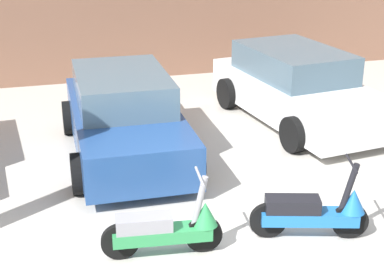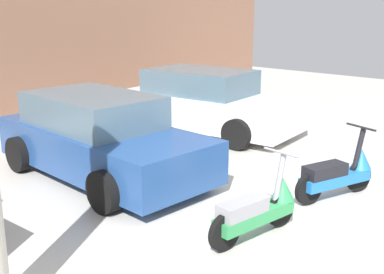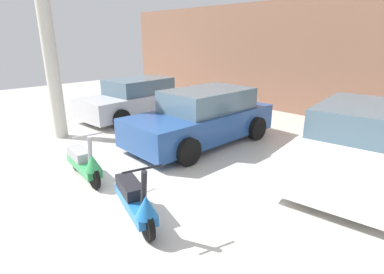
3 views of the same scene
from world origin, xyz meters
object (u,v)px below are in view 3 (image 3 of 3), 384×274
at_px(scooter_front_left, 84,162).
at_px(support_column_side, 52,66).
at_px(scooter_front_right, 136,200).
at_px(car_rear_right, 356,142).
at_px(car_rear_left, 136,99).
at_px(car_rear_center, 203,118).

height_order(scooter_front_left, support_column_side, support_column_side).
distance_m(scooter_front_left, scooter_front_right, 1.90).
relative_size(car_rear_right, support_column_side, 1.11).
bearing_deg(scooter_front_right, car_rear_right, 84.61).
bearing_deg(car_rear_right, car_rear_left, -94.01).
relative_size(scooter_front_right, support_column_side, 0.38).
bearing_deg(support_column_side, scooter_front_left, -13.91).
distance_m(car_rear_left, support_column_side, 3.19).
bearing_deg(car_rear_right, scooter_front_left, -48.88).
bearing_deg(car_rear_center, scooter_front_left, 0.67).
bearing_deg(car_rear_left, car_rear_center, 80.38).
distance_m(scooter_front_left, car_rear_left, 5.05).
xyz_separation_m(scooter_front_left, support_column_side, (-3.06, 0.76, 1.60)).
bearing_deg(scooter_front_left, car_rear_right, 54.73).
xyz_separation_m(scooter_front_right, car_rear_left, (-5.42, 3.73, 0.25)).
bearing_deg(support_column_side, car_rear_right, 26.33).
bearing_deg(car_rear_center, support_column_side, -49.45).
xyz_separation_m(scooter_front_right, support_column_side, (-4.96, 0.87, 1.59)).
bearing_deg(car_rear_center, car_rear_left, -94.04).
bearing_deg(scooter_front_left, car_rear_center, 95.62).
xyz_separation_m(car_rear_center, car_rear_right, (3.54, 0.75, 0.01)).
xyz_separation_m(scooter_front_right, car_rear_center, (-1.87, 3.40, 0.29)).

